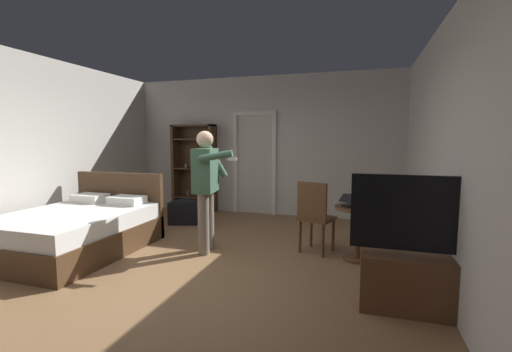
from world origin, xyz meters
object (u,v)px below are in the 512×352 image
at_px(laptop, 355,203).
at_px(suitcase_dark, 187,209).
at_px(tv_flatscreen, 416,271).
at_px(bottle_on_table, 370,199).
at_px(person_blue_shirt, 206,182).
at_px(wooden_chair, 315,214).
at_px(side_table, 358,224).
at_px(suitcase_small, 184,213).
at_px(bookshelf, 195,165).
at_px(bed, 78,230).

bearing_deg(laptop, suitcase_dark, 154.94).
distance_m(laptop, suitcase_dark, 3.61).
bearing_deg(laptop, tv_flatscreen, -64.41).
height_order(tv_flatscreen, bottle_on_table, tv_flatscreen).
distance_m(laptop, person_blue_shirt, 1.99).
bearing_deg(wooden_chair, side_table, -9.59).
height_order(wooden_chair, suitcase_small, wooden_chair).
distance_m(bottle_on_table, suitcase_small, 3.46).
height_order(tv_flatscreen, wooden_chair, tv_flatscreen).
bearing_deg(wooden_chair, bookshelf, 144.47).
distance_m(tv_flatscreen, wooden_chair, 1.71).
height_order(laptop, wooden_chair, wooden_chair).
xyz_separation_m(side_table, person_blue_shirt, (-2.00, -0.26, 0.51)).
xyz_separation_m(bottle_on_table, suitcase_small, (-3.22, 1.10, -0.62)).
distance_m(tv_flatscreen, side_table, 1.32).
bearing_deg(laptop, bookshelf, 147.22).
bearing_deg(bottle_on_table, suitcase_dark, 155.58).
distance_m(bed, wooden_chair, 3.30).
bearing_deg(person_blue_shirt, tv_flatscreen, -20.59).
height_order(suitcase_dark, suitcase_small, suitcase_small).
relative_size(person_blue_shirt, suitcase_dark, 3.05).
bearing_deg(bottle_on_table, wooden_chair, 166.02).
bearing_deg(tv_flatscreen, bottle_on_table, 108.55).
height_order(tv_flatscreen, suitcase_dark, tv_flatscreen).
xyz_separation_m(bookshelf, bottle_on_table, (3.56, -2.21, -0.19)).
height_order(bookshelf, laptop, bookshelf).
bearing_deg(bottle_on_table, laptop, 168.08).
distance_m(laptop, bottle_on_table, 0.20).
xyz_separation_m(bookshelf, wooden_chair, (2.86, -2.04, -0.46)).
distance_m(bookshelf, laptop, 4.03).
height_order(side_table, bottle_on_table, bottle_on_table).
height_order(bottle_on_table, suitcase_small, bottle_on_table).
height_order(bookshelf, suitcase_small, bookshelf).
relative_size(tv_flatscreen, suitcase_dark, 2.27).
bearing_deg(suitcase_small, laptop, -35.26).
relative_size(bookshelf, suitcase_dark, 3.41).
relative_size(tv_flatscreen, suitcase_small, 2.36).
height_order(laptop, bottle_on_table, bottle_on_table).
distance_m(tv_flatscreen, laptop, 1.35).
relative_size(laptop, suitcase_dark, 0.72).
relative_size(side_table, person_blue_shirt, 0.42).
bearing_deg(wooden_chair, bottle_on_table, -13.98).
distance_m(bed, side_table, 3.83).
relative_size(bookshelf, tv_flatscreen, 1.50).
bearing_deg(wooden_chair, person_blue_shirt, -165.99).
relative_size(side_table, bottle_on_table, 2.41).
relative_size(tv_flatscreen, side_table, 1.78).
relative_size(bed, wooden_chair, 2.02).
bearing_deg(tv_flatscreen, bed, 174.16).
height_order(bed, suitcase_dark, bed).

